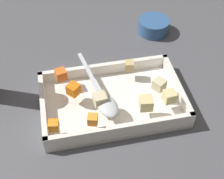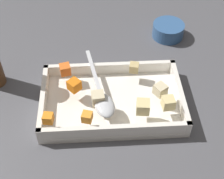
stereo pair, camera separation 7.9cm
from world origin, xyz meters
TOP-DOWN VIEW (x-y plane):
  - ground_plane at (0.00, 0.00)m, footprint 4.00×4.00m
  - baking_dish at (-0.02, -0.00)m, footprint 0.35×0.22m
  - carrot_chunk_front_center at (0.04, 0.08)m, footprint 0.03×0.03m
  - carrot_chunk_rim_edge at (0.10, -0.08)m, footprint 0.03×0.03m
  - carrot_chunk_far_left at (0.13, 0.08)m, footprint 0.03×0.03m
  - carrot_chunk_corner_se at (0.07, -0.02)m, footprint 0.04×0.04m
  - potato_chunk_far_right at (-0.09, 0.06)m, footprint 0.03×0.03m
  - potato_chunk_near_right at (0.01, 0.03)m, footprint 0.03×0.03m
  - potato_chunk_corner_ne at (-0.15, 0.05)m, footprint 0.03×0.03m
  - potato_chunk_heap_top at (-0.14, 0.01)m, footprint 0.04×0.04m
  - potato_chunk_under_handle at (-0.08, -0.07)m, footprint 0.03×0.03m
  - serving_spoon at (0.00, 0.04)m, footprint 0.07×0.25m
  - small_prep_bowl at (-0.21, -0.28)m, footprint 0.10×0.10m

SIDE VIEW (x-z plane):
  - ground_plane at x=0.00m, z-range 0.00..0.00m
  - baking_dish at x=-0.02m, z-range -0.01..0.04m
  - small_prep_bowl at x=-0.21m, z-range 0.00..0.04m
  - serving_spoon at x=0.00m, z-range 0.05..0.07m
  - carrot_chunk_far_left at x=0.13m, z-range 0.05..0.07m
  - carrot_chunk_front_center at x=0.04m, z-range 0.05..0.07m
  - potato_chunk_under_handle at x=-0.08m, z-range 0.05..0.07m
  - carrot_chunk_rim_edge at x=0.10m, z-range 0.05..0.07m
  - potato_chunk_heap_top at x=-0.14m, z-range 0.05..0.07m
  - carrot_chunk_corner_se at x=0.07m, z-range 0.05..0.07m
  - potato_chunk_corner_ne at x=-0.15m, z-range 0.05..0.08m
  - potato_chunk_near_right at x=0.01m, z-range 0.05..0.08m
  - potato_chunk_far_right at x=-0.09m, z-range 0.05..0.08m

